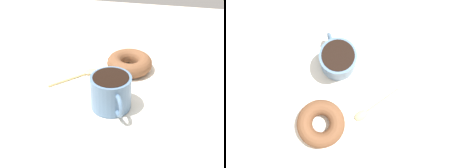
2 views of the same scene
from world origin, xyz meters
TOP-DOWN VIEW (x-y plane):
  - ground_plane at (0.00, 0.00)cm, footprint 120.00×120.00cm
  - napkin at (0.94, -1.66)cm, footprint 34.09×34.09cm
  - coffee_cup at (1.88, -7.60)cm, footprint 9.24×11.59cm
  - donut at (3.67, 8.95)cm, footprint 12.16×12.16cm
  - spoon at (-7.71, 3.87)cm, footprint 11.21×10.74cm

SIDE VIEW (x-z plane):
  - ground_plane at x=0.00cm, z-range -2.00..0.00cm
  - napkin at x=0.94cm, z-range 0.00..0.30cm
  - spoon at x=-7.71cm, z-range 0.25..1.15cm
  - donut at x=3.67cm, z-range 0.30..4.28cm
  - coffee_cup at x=1.88cm, z-range 0.45..8.35cm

